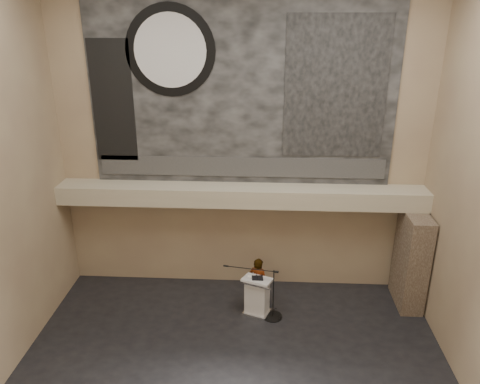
{
  "coord_description": "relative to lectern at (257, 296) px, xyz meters",
  "views": [
    {
      "loc": [
        0.62,
        -8.19,
        7.71
      ],
      "look_at": [
        0.0,
        3.2,
        3.2
      ],
      "focal_mm": 35.0,
      "sensor_mm": 36.0,
      "label": 1
    }
  ],
  "objects": [
    {
      "name": "banner_building_print",
      "position": [
        1.9,
        1.56,
        5.25
      ],
      "size": [
        2.6,
        0.02,
        3.6
      ],
      "primitive_type": "cube",
      "color": "black",
      "rests_on": "banner"
    },
    {
      "name": "wall_front",
      "position": [
        -0.5,
        -6.37,
        3.7
      ],
      "size": [
        10.0,
        0.02,
        8.5
      ],
      "primitive_type": "cube",
      "color": "#866C55",
      "rests_on": "floor"
    },
    {
      "name": "papers",
      "position": [
        -0.14,
        -0.01,
        0.55
      ],
      "size": [
        0.26,
        0.33,
        0.0
      ],
      "primitive_type": "cube",
      "rotation": [
        0.0,
        0.0,
        0.12
      ],
      "color": "white",
      "rests_on": "lectern"
    },
    {
      "name": "banner_text_strip",
      "position": [
        -0.5,
        1.56,
        3.1
      ],
      "size": [
        7.76,
        0.02,
        0.55
      ],
      "primitive_type": "cube",
      "color": "#2E2E2E",
      "rests_on": "banner"
    },
    {
      "name": "lectern",
      "position": [
        0.0,
        0.0,
        0.0
      ],
      "size": [
        0.88,
        0.75,
        1.14
      ],
      "rotation": [
        0.0,
        0.0,
        -0.37
      ],
      "color": "silver",
      "rests_on": "floor"
    },
    {
      "name": "stone_pier",
      "position": [
        4.15,
        0.78,
        0.8
      ],
      "size": [
        0.6,
        1.4,
        2.7
      ],
      "primitive_type": "cube",
      "color": "#46372B",
      "rests_on": "floor"
    },
    {
      "name": "mic_stand",
      "position": [
        0.37,
        -0.12,
        -0.33
      ],
      "size": [
        1.59,
        0.52,
        1.43
      ],
      "rotation": [
        0.0,
        0.0,
        -0.17
      ],
      "color": "black",
      "rests_on": "floor"
    },
    {
      "name": "banner",
      "position": [
        -0.5,
        1.6,
        5.15
      ],
      "size": [
        8.0,
        0.05,
        5.0
      ],
      "primitive_type": "cube",
      "color": "black",
      "rests_on": "wall_back"
    },
    {
      "name": "sprinkler_left",
      "position": [
        -2.1,
        1.18,
        2.12
      ],
      "size": [
        0.04,
        0.04,
        0.06
      ],
      "primitive_type": "cylinder",
      "color": "#B2893D",
      "rests_on": "soffit"
    },
    {
      "name": "banner_brick_print",
      "position": [
        -3.9,
        1.56,
        4.85
      ],
      "size": [
        1.1,
        0.02,
        3.2
      ],
      "primitive_type": "cube",
      "color": "black",
      "rests_on": "banner"
    },
    {
      "name": "wall_back",
      "position": [
        -0.5,
        1.63,
        3.7
      ],
      "size": [
        10.0,
        0.02,
        8.5
      ],
      "primitive_type": "cube",
      "color": "#866C55",
      "rests_on": "floor"
    },
    {
      "name": "soffit",
      "position": [
        -0.5,
        1.23,
        2.4
      ],
      "size": [
        10.0,
        0.8,
        0.5
      ],
      "primitive_type": "cube",
      "color": "tan",
      "rests_on": "wall_back"
    },
    {
      "name": "floor",
      "position": [
        -0.5,
        -2.37,
        -0.55
      ],
      "size": [
        10.0,
        10.0,
        0.0
      ],
      "primitive_type": "plane",
      "color": "black",
      "rests_on": "ground"
    },
    {
      "name": "banner_clock_face",
      "position": [
        -2.3,
        1.54,
        6.15
      ],
      "size": [
        1.84,
        0.02,
        1.84
      ],
      "primitive_type": "cylinder",
      "rotation": [
        1.57,
        0.0,
        0.0
      ],
      "color": "silver",
      "rests_on": "banner"
    },
    {
      "name": "binder",
      "position": [
        0.0,
        -0.02,
        0.56
      ],
      "size": [
        0.31,
        0.26,
        0.04
      ],
      "primitive_type": "cube",
      "rotation": [
        0.0,
        0.0,
        0.08
      ],
      "color": "black",
      "rests_on": "lectern"
    },
    {
      "name": "banner_clock_rim",
      "position": [
        -2.3,
        1.56,
        6.15
      ],
      "size": [
        2.3,
        0.02,
        2.3
      ],
      "primitive_type": "cylinder",
      "rotation": [
        1.57,
        0.0,
        0.0
      ],
      "color": "black",
      "rests_on": "banner"
    },
    {
      "name": "speaker_person",
      "position": [
        0.02,
        0.4,
        0.18
      ],
      "size": [
        0.62,
        0.52,
        1.46
      ],
      "primitive_type": "imported",
      "rotation": [
        0.0,
        0.0,
        2.77
      ],
      "color": "beige",
      "rests_on": "floor"
    },
    {
      "name": "sprinkler_right",
      "position": [
        1.4,
        1.18,
        2.12
      ],
      "size": [
        0.04,
        0.04,
        0.06
      ],
      "primitive_type": "cylinder",
      "color": "#B2893D",
      "rests_on": "soffit"
    }
  ]
}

